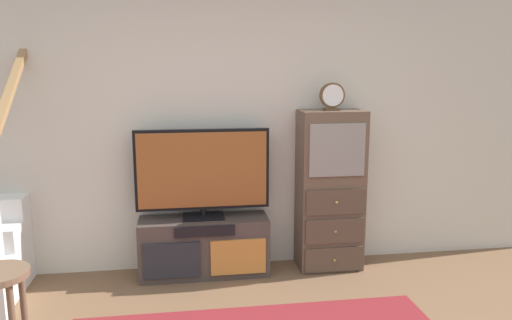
% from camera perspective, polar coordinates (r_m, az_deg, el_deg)
% --- Properties ---
extents(back_wall, '(6.40, 0.12, 2.70)m').
position_cam_1_polar(back_wall, '(4.50, -2.62, 4.52)').
color(back_wall, beige).
rests_on(back_wall, ground_plane).
extents(media_console, '(1.14, 0.38, 0.52)m').
position_cam_1_polar(media_console, '(4.47, -6.03, -9.96)').
color(media_console, '#423833').
rests_on(media_console, ground_plane).
extents(television, '(1.17, 0.22, 0.79)m').
position_cam_1_polar(television, '(4.31, -6.22, -1.34)').
color(television, black).
rests_on(television, media_console).
extents(side_cabinet, '(0.58, 0.38, 1.46)m').
position_cam_1_polar(side_cabinet, '(4.53, 8.60, -3.55)').
color(side_cabinet, brown).
rests_on(side_cabinet, ground_plane).
extents(desk_clock, '(0.22, 0.08, 0.24)m').
position_cam_1_polar(desk_clock, '(4.38, 8.83, 7.29)').
color(desk_clock, '#4C3823').
rests_on(desk_clock, side_cabinet).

